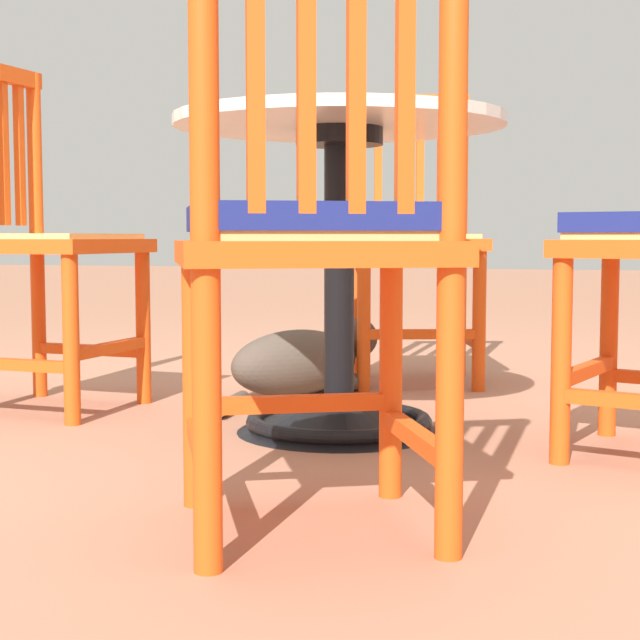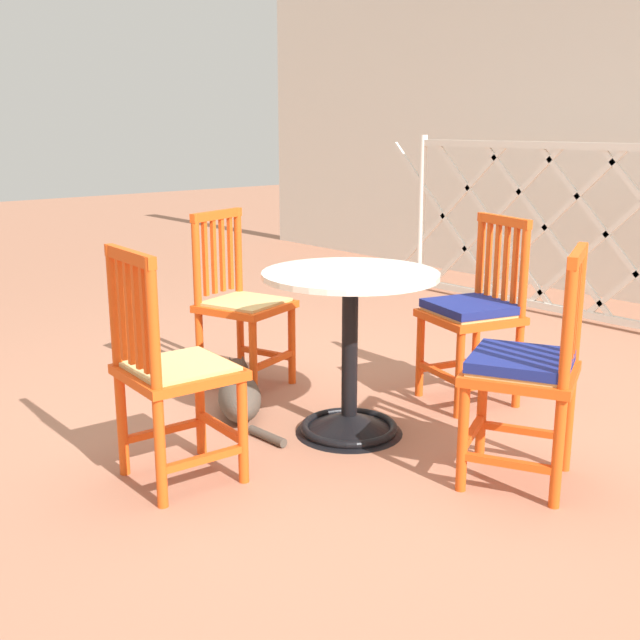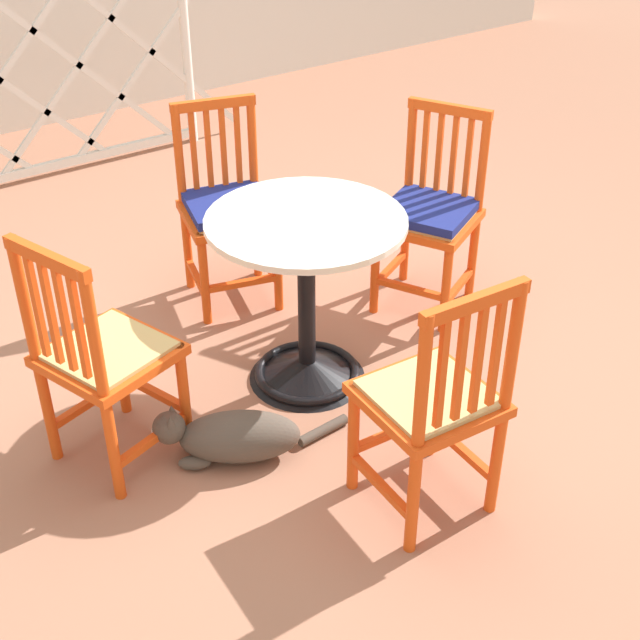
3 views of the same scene
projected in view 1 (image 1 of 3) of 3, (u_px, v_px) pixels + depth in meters
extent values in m
plane|color=#A36B51|center=(344.00, 435.00, 2.29)|extent=(24.00, 24.00, 0.00)
cone|color=black|center=(339.00, 410.00, 2.33)|extent=(0.48, 0.48, 0.10)
torus|color=black|center=(339.00, 421.00, 2.33)|extent=(0.44, 0.44, 0.04)
cylinder|color=black|center=(339.00, 273.00, 2.30)|extent=(0.07, 0.07, 0.66)
cylinder|color=black|center=(339.00, 136.00, 2.27)|extent=(0.20, 0.20, 0.04)
cylinder|color=silver|center=(339.00, 122.00, 2.27)|extent=(0.76, 0.76, 0.02)
cylinder|color=#E04C14|center=(479.00, 315.00, 2.92)|extent=(0.04, 0.04, 0.45)
cylinder|color=#E04C14|center=(364.00, 316.00, 2.91)|extent=(0.04, 0.04, 0.45)
cylinder|color=#E04C14|center=(461.00, 237.00, 3.24)|extent=(0.04, 0.04, 0.91)
cylinder|color=#E04C14|center=(357.00, 237.00, 3.23)|extent=(0.04, 0.04, 0.91)
cube|color=#E04C14|center=(469.00, 338.00, 3.10)|extent=(0.33, 0.13, 0.03)
cube|color=#E04C14|center=(360.00, 339.00, 3.09)|extent=(0.33, 0.13, 0.03)
cube|color=#E04C14|center=(421.00, 334.00, 2.92)|extent=(0.13, 0.33, 0.03)
cube|color=#E04C14|center=(415.00, 245.00, 3.07)|extent=(0.50, 0.50, 0.04)
cube|color=tan|center=(415.00, 237.00, 3.07)|extent=(0.44, 0.44, 0.02)
cube|color=#E04C14|center=(441.00, 167.00, 3.22)|extent=(0.03, 0.03, 0.39)
cube|color=#E04C14|center=(420.00, 167.00, 3.22)|extent=(0.03, 0.03, 0.39)
cube|color=#E04C14|center=(399.00, 167.00, 3.22)|extent=(0.03, 0.03, 0.39)
cube|color=#E04C14|center=(378.00, 167.00, 3.21)|extent=(0.03, 0.03, 0.39)
cube|color=#E04C14|center=(410.00, 102.00, 3.20)|extent=(0.15, 0.37, 0.04)
cylinder|color=#E04C14|center=(143.00, 321.00, 2.71)|extent=(0.04, 0.04, 0.45)
cylinder|color=#E04C14|center=(71.00, 333.00, 2.40)|extent=(0.04, 0.04, 0.45)
cylinder|color=#E04C14|center=(37.00, 237.00, 2.81)|extent=(0.04, 0.04, 0.91)
cube|color=#E04C14|center=(90.00, 350.00, 2.78)|extent=(0.05, 0.34, 0.03)
cube|color=#E04C14|center=(13.00, 365.00, 2.46)|extent=(0.05, 0.34, 0.03)
cube|color=#E04C14|center=(110.00, 348.00, 2.56)|extent=(0.34, 0.05, 0.03)
cube|color=#E04C14|center=(52.00, 246.00, 2.60)|extent=(0.43, 0.43, 0.04)
cube|color=tan|center=(51.00, 237.00, 2.59)|extent=(0.37, 0.37, 0.02)
cube|color=#E04C14|center=(20.00, 155.00, 2.73)|extent=(0.03, 0.02, 0.39)
cube|color=#E04C14|center=(4.00, 153.00, 2.67)|extent=(0.03, 0.02, 0.39)
cylinder|color=#E04C14|center=(194.00, 374.00, 1.67)|extent=(0.04, 0.04, 0.45)
cylinder|color=#E04C14|center=(391.00, 370.00, 1.73)|extent=(0.04, 0.04, 0.45)
cylinder|color=#E04C14|center=(205.00, 237.00, 1.32)|extent=(0.04, 0.04, 0.91)
cylinder|color=#E04C14|center=(452.00, 237.00, 1.38)|extent=(0.04, 0.04, 0.91)
cube|color=#E04C14|center=(201.00, 445.00, 1.51)|extent=(0.32, 0.18, 0.03)
cube|color=#E04C14|center=(417.00, 437.00, 1.57)|extent=(0.32, 0.18, 0.03)
cube|color=#E04C14|center=(294.00, 404.00, 1.70)|extent=(0.18, 0.32, 0.03)
cube|color=#E04C14|center=(311.00, 252.00, 1.52)|extent=(0.54, 0.54, 0.04)
cube|color=tan|center=(311.00, 238.00, 1.51)|extent=(0.47, 0.47, 0.02)
cube|color=#E04C14|center=(255.00, 66.00, 1.31)|extent=(0.03, 0.03, 0.39)
cube|color=#E04C14|center=(306.00, 68.00, 1.32)|extent=(0.03, 0.03, 0.39)
cube|color=#E04C14|center=(356.00, 69.00, 1.33)|extent=(0.03, 0.03, 0.39)
cube|color=#E04C14|center=(405.00, 71.00, 1.35)|extent=(0.03, 0.03, 0.39)
cube|color=navy|center=(310.00, 218.00, 1.51)|extent=(0.48, 0.48, 0.04)
cylinder|color=#E04C14|center=(561.00, 353.00, 1.98)|extent=(0.04, 0.04, 0.45)
cylinder|color=#E04C14|center=(609.00, 338.00, 2.27)|extent=(0.04, 0.04, 0.45)
cube|color=#E04C14|center=(586.00, 370.00, 2.13)|extent=(0.34, 0.12, 0.03)
ellipsoid|color=#4C4238|center=(296.00, 363.00, 2.85)|extent=(0.48, 0.40, 0.19)
ellipsoid|color=silver|center=(321.00, 363.00, 2.92)|extent=(0.23, 0.22, 0.14)
sphere|color=#4C4238|center=(358.00, 338.00, 3.01)|extent=(0.12, 0.12, 0.12)
ellipsoid|color=silver|center=(368.00, 341.00, 3.04)|extent=(0.06, 0.07, 0.04)
cone|color=#4C4238|center=(348.00, 320.00, 3.03)|extent=(0.04, 0.04, 0.04)
cone|color=#4C4238|center=(363.00, 321.00, 2.98)|extent=(0.04, 0.04, 0.04)
ellipsoid|color=#4C4238|center=(325.00, 378.00, 3.01)|extent=(0.13, 0.11, 0.05)
ellipsoid|color=#4C4238|center=(350.00, 382.00, 2.93)|extent=(0.13, 0.11, 0.05)
cylinder|color=#4C4238|center=(230.00, 404.00, 2.58)|extent=(0.22, 0.05, 0.04)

